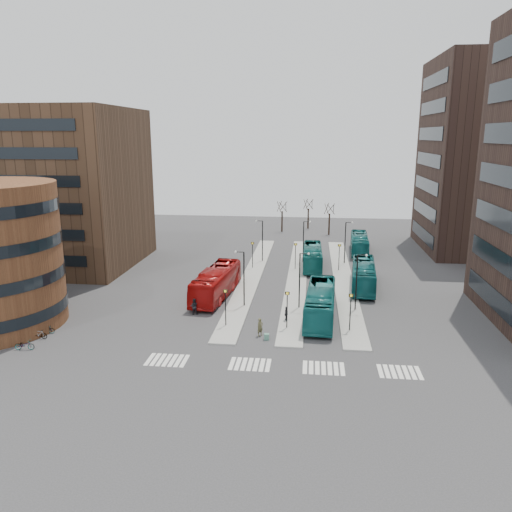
# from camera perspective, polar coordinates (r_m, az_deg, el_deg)

# --- Properties ---
(ground) EXTENTS (160.00, 160.00, 0.00)m
(ground) POSITION_cam_1_polar(r_m,az_deg,el_deg) (38.28, 0.08, -14.96)
(ground) COLOR #303032
(ground) RESTS_ON ground
(island_left) EXTENTS (2.50, 45.00, 0.15)m
(island_left) POSITION_cam_1_polar(r_m,az_deg,el_deg) (66.42, -0.47, -2.28)
(island_left) COLOR gray
(island_left) RESTS_ON ground
(island_mid) EXTENTS (2.50, 45.00, 0.15)m
(island_mid) POSITION_cam_1_polar(r_m,az_deg,el_deg) (65.99, 4.71, -2.44)
(island_mid) COLOR gray
(island_mid) RESTS_ON ground
(island_right) EXTENTS (2.50, 45.00, 0.15)m
(island_right) POSITION_cam_1_polar(r_m,az_deg,el_deg) (66.11, 9.92, -2.57)
(island_right) COLOR gray
(island_right) RESTS_ON ground
(suitcase) EXTENTS (0.48, 0.39, 0.57)m
(suitcase) POSITION_cam_1_polar(r_m,az_deg,el_deg) (46.43, 1.22, -9.21)
(suitcase) COLOR #1B4294
(suitcase) RESTS_ON ground
(red_bus) EXTENTS (4.08, 12.49, 3.42)m
(red_bus) POSITION_cam_1_polar(r_m,az_deg,el_deg) (57.98, -4.56, -3.04)
(red_bus) COLOR #9F0D0C
(red_bus) RESTS_ON ground
(teal_bus_a) EXTENTS (3.41, 12.00, 3.31)m
(teal_bus_a) POSITION_cam_1_polar(r_m,az_deg,el_deg) (51.50, 7.36, -5.35)
(teal_bus_a) COLOR #136060
(teal_bus_a) RESTS_ON ground
(teal_bus_b) EXTENTS (2.69, 11.03, 3.06)m
(teal_bus_b) POSITION_cam_1_polar(r_m,az_deg,el_deg) (71.09, 6.48, -0.09)
(teal_bus_b) COLOR #13615E
(teal_bus_b) RESTS_ON ground
(teal_bus_c) EXTENTS (3.60, 11.66, 3.20)m
(teal_bus_c) POSITION_cam_1_polar(r_m,az_deg,el_deg) (62.62, 12.18, -2.14)
(teal_bus_c) COLOR #125A5C
(teal_bus_c) RESTS_ON ground
(teal_bus_d) EXTENTS (3.16, 11.04, 3.04)m
(teal_bus_d) POSITION_cam_1_polar(r_m,az_deg,el_deg) (80.89, 11.73, 1.39)
(teal_bus_d) COLOR #136263
(teal_bus_d) RESTS_ON ground
(traveller) EXTENTS (0.75, 0.73, 1.74)m
(traveller) POSITION_cam_1_polar(r_m,az_deg,el_deg) (47.04, 0.47, -8.13)
(traveller) COLOR brown
(traveller) RESTS_ON ground
(commuter_a) EXTENTS (0.87, 0.69, 1.72)m
(commuter_a) POSITION_cam_1_polar(r_m,az_deg,el_deg) (52.88, -7.09, -5.73)
(commuter_a) COLOR black
(commuter_a) RESTS_ON ground
(commuter_b) EXTENTS (0.44, 0.95, 1.58)m
(commuter_b) POSITION_cam_1_polar(r_m,az_deg,el_deg) (50.59, 3.49, -6.65)
(commuter_b) COLOR black
(commuter_b) RESTS_ON ground
(commuter_c) EXTENTS (1.07, 1.07, 1.49)m
(commuter_c) POSITION_cam_1_polar(r_m,az_deg,el_deg) (53.58, 5.86, -5.57)
(commuter_c) COLOR black
(commuter_c) RESTS_ON ground
(bicycle_near) EXTENTS (1.76, 0.82, 0.89)m
(bicycle_near) POSITION_cam_1_polar(r_m,az_deg,el_deg) (48.77, -24.93, -9.20)
(bicycle_near) COLOR gray
(bicycle_near) RESTS_ON ground
(bicycle_mid) EXTENTS (1.55, 0.49, 0.92)m
(bicycle_mid) POSITION_cam_1_polar(r_m,az_deg,el_deg) (50.63, -23.56, -8.20)
(bicycle_mid) COLOR gray
(bicycle_mid) RESTS_ON ground
(bicycle_far) EXTENTS (1.65, 1.09, 0.82)m
(bicycle_far) POSITION_cam_1_polar(r_m,az_deg,el_deg) (51.61, -22.90, -7.79)
(bicycle_far) COLOR gray
(bicycle_far) RESTS_ON ground
(crosswalk_stripes) EXTENTS (22.35, 2.40, 0.01)m
(crosswalk_stripes) POSITION_cam_1_polar(r_m,az_deg,el_deg) (41.69, 3.15, -12.44)
(crosswalk_stripes) COLOR silver
(crosswalk_stripes) RESTS_ON ground
(office_block) EXTENTS (25.00, 20.12, 22.00)m
(office_block) POSITION_cam_1_polar(r_m,az_deg,el_deg) (77.57, -22.87, 7.19)
(office_block) COLOR #463020
(office_block) RESTS_ON ground
(tower_far) EXTENTS (20.12, 20.00, 30.00)m
(tower_far) POSITION_cam_1_polar(r_m,az_deg,el_deg) (88.11, 25.59, 10.20)
(tower_far) COLOR #31221B
(tower_far) RESTS_ON ground
(sign_poles) EXTENTS (12.45, 22.12, 3.65)m
(sign_poles) POSITION_cam_1_polar(r_m,az_deg,el_deg) (58.64, 4.14, -2.13)
(sign_poles) COLOR black
(sign_poles) RESTS_ON ground
(lamp_posts) EXTENTS (14.04, 20.24, 6.12)m
(lamp_posts) POSITION_cam_1_polar(r_m,az_deg,el_deg) (63.15, 5.29, 0.10)
(lamp_posts) COLOR black
(lamp_posts) RESTS_ON ground
(bare_trees) EXTENTS (10.97, 8.14, 5.90)m
(bare_trees) POSITION_cam_1_polar(r_m,az_deg,el_deg) (97.32, 5.77, 4.38)
(bare_trees) COLOR black
(bare_trees) RESTS_ON ground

